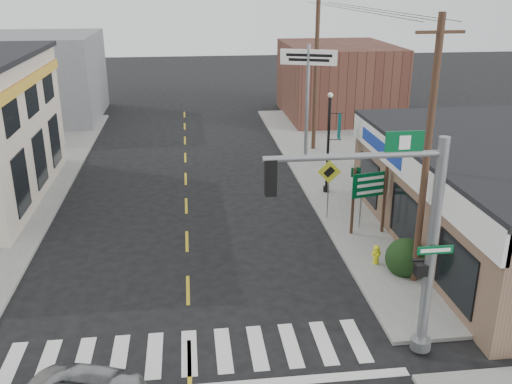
{
  "coord_description": "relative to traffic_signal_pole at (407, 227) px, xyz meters",
  "views": [
    {
      "loc": [
        0.24,
        -13.64,
        10.17
      ],
      "look_at": [
        2.65,
        6.01,
        2.8
      ],
      "focal_mm": 40.0,
      "sensor_mm": 36.0,
      "label": 1
    }
  ],
  "objects": [
    {
      "name": "dance_center_sign",
      "position": [
        1.17,
        18.45,
        1.2
      ],
      "size": [
        3.17,
        0.2,
        6.74
      ],
      "rotation": [
        0.0,
        0.0,
        -0.36
      ],
      "color": "gray",
      "rests_on": "sidewalk_right"
    },
    {
      "name": "crosswalk",
      "position": [
        -5.9,
        0.78,
        -4.0
      ],
      "size": [
        11.0,
        2.2,
        0.01
      ],
      "primitive_type": "cube",
      "color": "silver",
      "rests_on": "ground"
    },
    {
      "name": "shrub_front",
      "position": [
        2.01,
        4.53,
        -3.33
      ],
      "size": [
        1.47,
        1.47,
        1.1
      ],
      "primitive_type": "ellipsoid",
      "color": "#1B3915",
      "rests_on": "sidewalk_right"
    },
    {
      "name": "guide_sign",
      "position": [
        1.68,
        8.04,
        -2.01
      ],
      "size": [
        1.65,
        0.14,
        2.89
      ],
      "rotation": [
        0.0,
        0.0,
        0.24
      ],
      "color": "#462F20",
      "rests_on": "sidewalk_right"
    },
    {
      "name": "utility_pole_far",
      "position": [
        2.2,
        20.99,
        1.2
      ],
      "size": [
        1.72,
        0.26,
        9.9
      ],
      "rotation": [
        0.0,
        0.0,
        0.06
      ],
      "color": "#40301B",
      "rests_on": "sidewalk_right"
    },
    {
      "name": "utility_pole_near",
      "position": [
        2.12,
        3.92,
        0.82
      ],
      "size": [
        1.59,
        0.24,
        9.15
      ],
      "rotation": [
        0.0,
        0.0,
        0.04
      ],
      "color": "#452D20",
      "rests_on": "sidewalk_right"
    },
    {
      "name": "traffic_signal_pole",
      "position": [
        0.0,
        0.0,
        0.0
      ],
      "size": [
        5.15,
        0.39,
        6.52
      ],
      "rotation": [
        0.0,
        0.0,
        0.0
      ],
      "color": "gray",
      "rests_on": "sidewalk_right"
    },
    {
      "name": "ped_crossing_sign",
      "position": [
        0.4,
        9.85,
        -2.03
      ],
      "size": [
        1.05,
        0.07,
        2.7
      ],
      "rotation": [
        0.0,
        0.0,
        -0.13
      ],
      "color": "gray",
      "rests_on": "sidewalk_right"
    },
    {
      "name": "fire_hydrant",
      "position": [
        1.17,
        5.29,
        -3.47
      ],
      "size": [
        0.24,
        0.24,
        0.75
      ],
      "rotation": [
        0.0,
        0.0,
        0.33
      ],
      "color": "#CCCB16",
      "rests_on": "sidewalk_right"
    },
    {
      "name": "bare_tree",
      "position": [
        3.48,
        5.15,
        -0.19
      ],
      "size": [
        2.35,
        2.35,
        4.69
      ],
      "rotation": [
        0.0,
        0.0,
        -0.28
      ],
      "color": "black",
      "rests_on": "sidewalk_right"
    },
    {
      "name": "center_line",
      "position": [
        -5.9,
        8.38,
        -4.0
      ],
      "size": [
        0.12,
        56.0,
        0.01
      ],
      "primitive_type": "cube",
      "color": "gold",
      "rests_on": "ground"
    },
    {
      "name": "bldg_distant_right",
      "position": [
        6.1,
        30.38,
        -1.21
      ],
      "size": [
        8.0,
        10.0,
        5.6
      ],
      "primitive_type": "cube",
      "color": "brown",
      "rests_on": "ground"
    },
    {
      "name": "shrub_back",
      "position": [
        3.4,
        6.0,
        -3.47
      ],
      "size": [
        1.09,
        1.09,
        0.82
      ],
      "primitive_type": "ellipsoid",
      "color": "black",
      "rests_on": "sidewalk_right"
    },
    {
      "name": "bldg_distant_left",
      "position": [
        -16.9,
        32.38,
        -0.81
      ],
      "size": [
        9.0,
        10.0,
        6.4
      ],
      "primitive_type": "cube",
      "color": "slate",
      "rests_on": "ground"
    },
    {
      "name": "lamp_post",
      "position": [
        1.21,
        13.16,
        -0.95
      ],
      "size": [
        0.65,
        0.51,
        5.03
      ],
      "rotation": [
        0.0,
        0.0,
        -0.41
      ],
      "color": "black",
      "rests_on": "sidewalk_right"
    },
    {
      "name": "ground",
      "position": [
        -5.9,
        0.38,
        -4.01
      ],
      "size": [
        140.0,
        140.0,
        0.0
      ],
      "primitive_type": "plane",
      "color": "black",
      "rests_on": "ground"
    },
    {
      "name": "sidewalk_right",
      "position": [
        3.1,
        13.38,
        -3.94
      ],
      "size": [
        6.0,
        38.0,
        0.13
      ],
      "primitive_type": "cube",
      "color": "gray",
      "rests_on": "ground"
    }
  ]
}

